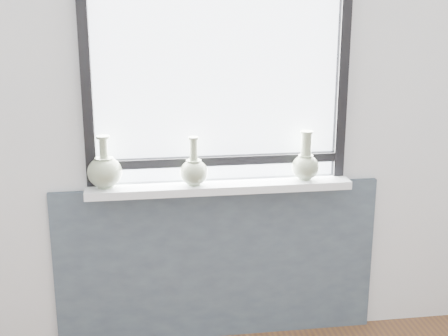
{
  "coord_description": "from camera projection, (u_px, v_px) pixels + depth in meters",
  "views": [
    {
      "loc": [
        -0.41,
        -1.23,
        1.83
      ],
      "look_at": [
        0.0,
        1.55,
        1.02
      ],
      "focal_mm": 50.0,
      "sensor_mm": 36.0,
      "label": 1
    }
  ],
  "objects": [
    {
      "name": "back_wall",
      "position": [
        216.0,
        100.0,
        3.1
      ],
      "size": [
        3.6,
        0.02,
        2.6
      ],
      "primitive_type": "cube",
      "color": "silver",
      "rests_on": "ground"
    },
    {
      "name": "apron_panel",
      "position": [
        218.0,
        263.0,
        3.31
      ],
      "size": [
        1.7,
        0.03,
        0.86
      ],
      "primitive_type": "cube",
      "color": "#475863",
      "rests_on": "ground"
    },
    {
      "name": "windowsill",
      "position": [
        219.0,
        186.0,
        3.12
      ],
      "size": [
        1.32,
        0.18,
        0.04
      ],
      "primitive_type": "cube",
      "color": "white",
      "rests_on": "apron_panel"
    },
    {
      "name": "window",
      "position": [
        217.0,
        72.0,
        3.02
      ],
      "size": [
        1.3,
        0.06,
        1.05
      ],
      "color": "black",
      "rests_on": "windowsill"
    },
    {
      "name": "vase_a",
      "position": [
        105.0,
        170.0,
        3.01
      ],
      "size": [
        0.17,
        0.17,
        0.26
      ],
      "rotation": [
        0.0,
        0.0,
        0.06
      ],
      "color": "gray",
      "rests_on": "windowsill"
    },
    {
      "name": "vase_b",
      "position": [
        194.0,
        170.0,
        3.05
      ],
      "size": [
        0.14,
        0.14,
        0.24
      ],
      "rotation": [
        0.0,
        0.0,
        0.31
      ],
      "color": "gray",
      "rests_on": "windowsill"
    },
    {
      "name": "vase_c",
      "position": [
        305.0,
        164.0,
        3.14
      ],
      "size": [
        0.14,
        0.14,
        0.25
      ],
      "rotation": [
        0.0,
        0.0,
        0.27
      ],
      "color": "gray",
      "rests_on": "windowsill"
    }
  ]
}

